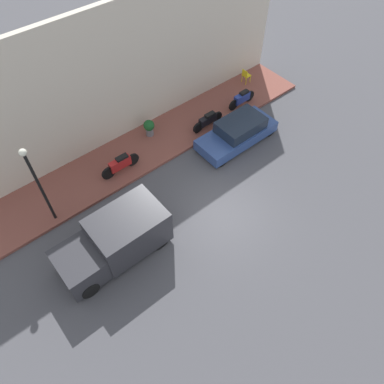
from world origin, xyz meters
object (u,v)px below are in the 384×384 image
parked_car (238,132)px  motorcycle_blue (242,98)px  motorcycle_red (120,164)px  motorcycle_black (208,120)px  streetlamp (36,179)px  potted_plant (149,127)px  cafe_chair (246,75)px  delivery_van (114,241)px

parked_car → motorcycle_blue: (1.84, -2.09, -0.02)m
motorcycle_blue → motorcycle_red: 7.88m
motorcycle_black → streetlamp: (-0.21, 8.96, 2.13)m
motorcycle_blue → potted_plant: (1.29, 5.36, 0.06)m
parked_car → streetlamp: streetlamp is taller
motorcycle_black → parked_car: bearing=-162.3°
streetlamp → cafe_chair: streetlamp is taller
motorcycle_red → streetlamp: 4.28m
motorcycle_blue → streetlamp: 11.79m
motorcycle_red → motorcycle_blue: bearing=-90.6°
motorcycle_blue → cafe_chair: 2.13m
motorcycle_red → cafe_chair: motorcycle_red is taller
streetlamp → potted_plant: 6.76m
parked_car → potted_plant: size_ratio=4.71×
motorcycle_black → motorcycle_red: bearing=87.4°
parked_car → motorcycle_red: size_ratio=2.12×
parked_car → potted_plant: (3.13, 3.27, 0.04)m
motorcycle_red → cafe_chair: size_ratio=2.34×
motorcycle_red → potted_plant: size_ratio=2.22×
motorcycle_red → streetlamp: (-0.44, 3.71, 2.09)m
delivery_van → motorcycle_blue: 10.98m
motorcycle_black → potted_plant: size_ratio=2.14×
motorcycle_red → potted_plant: potted_plant is taller
delivery_van → cafe_chair: size_ratio=5.18×
delivery_van → motorcycle_red: delivery_van is taller
delivery_van → potted_plant: bearing=-46.6°
motorcycle_red → parked_car: bearing=-108.3°
motorcycle_red → potted_plant: (1.21, -2.52, 0.03)m
motorcycle_blue → parked_car: bearing=131.3°
motorcycle_black → cafe_chair: size_ratio=2.25×
delivery_van → motorcycle_black: delivery_van is taller
parked_car → delivery_van: 8.48m
motorcycle_red → motorcycle_black: bearing=-92.6°
motorcycle_blue → streetlamp: size_ratio=0.45×
cafe_chair → motorcycle_black: bearing=109.7°
potted_plant → cafe_chair: size_ratio=1.05×
motorcycle_black → streetlamp: size_ratio=0.47×
motorcycle_black → potted_plant: 3.10m
parked_car → motorcycle_black: (1.68, 0.54, -0.03)m
parked_car → streetlamp: bearing=81.2°
parked_car → delivery_van: delivery_van is taller
parked_car → cafe_chair: size_ratio=4.95×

